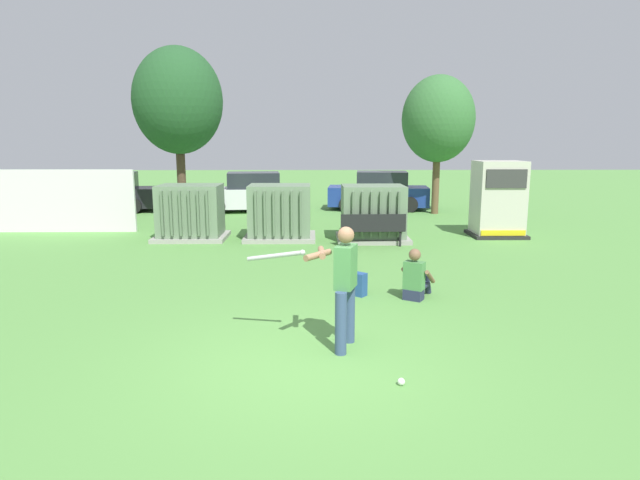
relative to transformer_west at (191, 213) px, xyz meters
The scene contains 16 objects.
ground_plane 9.86m from the transformer_west, 68.79° to the right, with size 96.00×96.00×0.00m, color #5B9947.
fence_panel 4.67m from the transformer_west, 163.36° to the left, with size 4.80×0.12×2.00m, color white.
transformer_west is the anchor object (origin of this frame).
transformer_mid_west 2.66m from the transformer_west, ahead, with size 2.10×1.70×1.62m.
transformer_mid_east 5.41m from the transformer_west, ahead, with size 2.10×1.70×1.62m.
generator_enclosure 9.31m from the transformer_west, ahead, with size 1.60×1.40×2.30m.
park_bench 5.44m from the transformer_west, 13.19° to the right, with size 1.81×0.45×0.92m.
batter 9.54m from the transformer_west, 65.12° to the right, with size 1.59×0.80×1.74m.
sports_ball 10.95m from the transformer_west, 64.69° to the right, with size 0.09×0.09×0.09m, color white.
seated_spectator 8.37m from the transformer_west, 48.58° to the right, with size 0.68×0.78×0.96m.
backpack 7.54m from the transformer_west, 53.50° to the right, with size 0.38×0.37×0.44m.
tree_left 6.11m from the transformer_west, 106.09° to the left, with size 3.32×3.32×6.34m.
tree_center_left 10.64m from the transformer_west, 32.98° to the left, with size 2.84×2.84×5.43m.
parked_car_leftmost 8.16m from the transformer_west, 127.26° to the left, with size 4.34×2.21×1.62m.
parked_car_left_of_center 6.47m from the transformer_west, 80.35° to the left, with size 4.36×2.26×1.62m.
parked_car_right_of_center 9.49m from the transformer_west, 46.99° to the left, with size 4.35×2.23×1.62m.
Camera 1 is at (0.04, -6.71, 2.89)m, focal length 30.09 mm.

